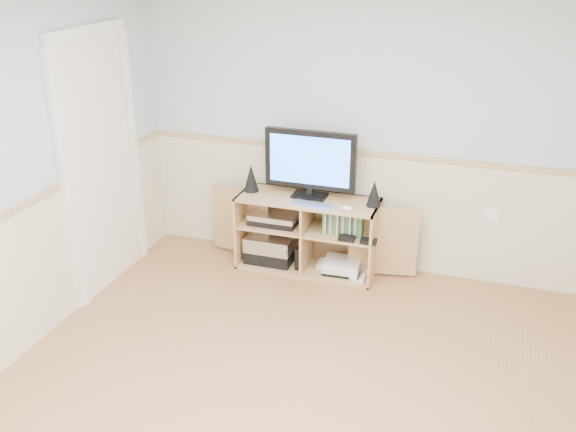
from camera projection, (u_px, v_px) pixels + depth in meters
The scene contains 11 objects.
room at pixel (284, 235), 3.39m from camera, with size 4.04×4.54×2.54m.
media_cabinet at pixel (309, 231), 5.54m from camera, with size 1.86×0.45×0.65m.
monitor at pixel (310, 162), 5.28m from camera, with size 0.77×0.18×0.57m.
speaker_left at pixel (251, 178), 5.49m from camera, with size 0.13×0.13×0.24m, color black.
speaker_right at pixel (374, 193), 5.18m from camera, with size 0.12×0.12×0.22m, color black.
keyboard at pixel (312, 205), 5.22m from camera, with size 0.33×0.13×0.01m, color silver.
mouse at pixel (347, 208), 5.13m from camera, with size 0.10×0.06×0.04m, color white.
av_components at pixel (273, 240), 5.63m from camera, with size 0.51×0.31×0.47m.
game_consoles at pixel (341, 266), 5.50m from camera, with size 0.45×0.30×0.11m.
game_cases at pixel (344, 222), 5.32m from camera, with size 0.33×0.14×0.19m, color #3F8C3F.
wall_outlet at pixel (492, 216), 5.16m from camera, with size 0.12×0.03×0.12m, color white.
Camera 1 is at (0.93, -2.78, 2.66)m, focal length 40.00 mm.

